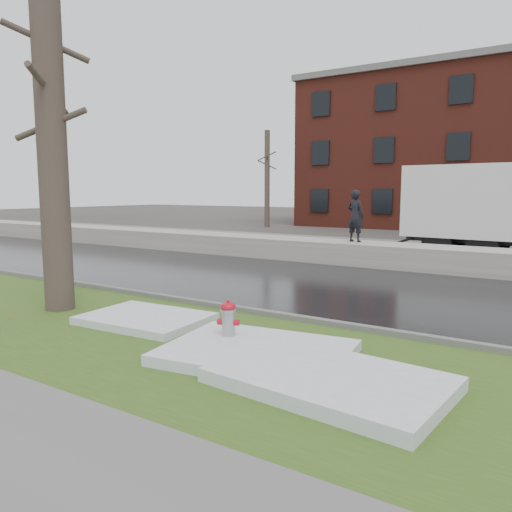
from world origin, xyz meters
The scene contains 14 objects.
ground centered at (0.00, 0.00, 0.00)m, with size 120.00×120.00×0.00m, color #47423D.
verge centered at (0.00, -1.25, 0.02)m, with size 60.00×4.50×0.04m, color #30511B.
road centered at (0.00, 4.50, 0.01)m, with size 60.00×7.00×0.03m, color black.
parking_lot centered at (0.00, 13.00, 0.01)m, with size 60.00×9.00×0.03m, color slate.
curb centered at (0.00, 1.00, 0.07)m, with size 60.00×0.15×0.14m, color slate.
snowbank centered at (0.00, 8.70, 0.38)m, with size 60.00×1.60×0.75m, color #B7B0A7.
bg_tree_left centered at (-12.00, 22.00, 3.33)m, with size 1.40×1.62×6.50m.
bg_tree_center centered at (-6.00, 26.00, 3.33)m, with size 1.40×1.62×6.50m.
fire_hydrant centered at (1.53, -0.93, 0.43)m, with size 0.36×0.34×0.72m.
tree centered at (-2.82, -0.85, 3.67)m, with size 1.38×1.57×7.21m.
worker centered at (-0.30, 8.76, 1.62)m, with size 0.64×0.42×1.74m, color black.
snow_patch_near centered at (2.22, -1.19, 0.12)m, with size 2.60×2.00×0.16m, color silver.
snow_patch_far centered at (-0.57, -0.65, 0.11)m, with size 2.20×1.60×0.14m, color silver.
snow_patch_side centered at (3.57, -1.59, 0.13)m, with size 2.80×1.80×0.18m, color silver.
Camera 1 is at (6.04, -7.06, 2.45)m, focal length 35.00 mm.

